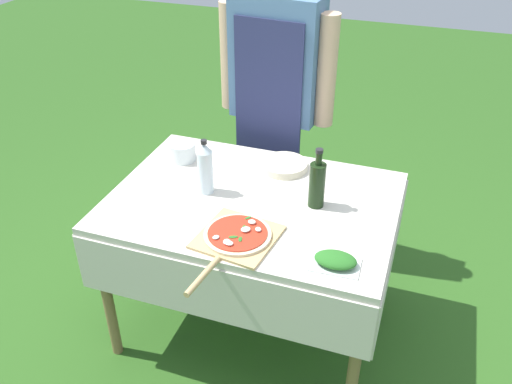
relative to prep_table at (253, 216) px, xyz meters
The scene contains 9 objects.
ground_plane 0.70m from the prep_table, ahead, with size 12.00×12.00×0.00m, color #2D5B1E.
prep_table is the anchor object (origin of this frame).
person_cook 0.79m from the prep_table, 99.55° to the left, with size 0.65×0.25×1.74m.
pizza_on_peel 0.33m from the prep_table, 83.30° to the right, with size 0.34×0.55×0.05m.
oil_bottle 0.35m from the prep_table, ahead, with size 0.07×0.07×0.28m.
water_bottle 0.31m from the prep_table, behind, with size 0.07×0.07×0.27m.
herb_container 0.57m from the prep_table, 36.25° to the right, with size 0.20×0.14×0.05m.
mixing_tub 0.53m from the prep_table, 153.74° to the left, with size 0.13×0.13×0.09m, color silver.
plate_stack 0.33m from the prep_table, 79.90° to the left, with size 0.23×0.23×0.03m.
Camera 1 is at (0.68, -1.92, 2.14)m, focal length 38.00 mm.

